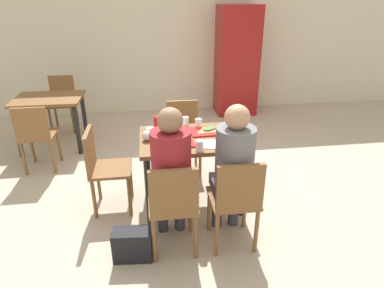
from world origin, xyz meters
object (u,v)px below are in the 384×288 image
(paper_plate_center, at_px, (175,130))
(background_chair_near, at_px, (36,133))
(soda_can, at_px, (235,128))
(drink_fridge, at_px, (237,61))
(person_in_red, at_px, (171,167))
(paper_plate_near_edge, at_px, (211,144))
(condiment_bottle, at_px, (157,124))
(background_chair_far, at_px, (62,99))
(tray_red_far, at_px, (208,131))
(plastic_cup_b, at_px, (200,146))
(pizza_slice_b, at_px, (209,129))
(chair_far_side, at_px, (183,131))
(pizza_slice_a, at_px, (173,142))
(chair_left_end, at_px, (102,164))
(person_in_brown_jacket, at_px, (233,163))
(plastic_cup_d, at_px, (198,123))
(foil_bundle, at_px, (147,136))
(main_table, at_px, (192,147))
(tray_red_near, at_px, (175,143))
(background_table, at_px, (50,106))
(plastic_cup_a, at_px, (185,121))
(chair_near_left, at_px, (173,203))
(plastic_cup_c, at_px, (150,133))
(chair_near_right, at_px, (236,198))
(handbag, at_px, (133,245))

(paper_plate_center, xyz_separation_m, background_chair_near, (-1.62, 0.72, -0.24))
(soda_can, relative_size, drink_fridge, 0.06)
(person_in_red, bearing_deg, paper_plate_near_edge, 44.90)
(condiment_bottle, relative_size, background_chair_far, 0.18)
(tray_red_far, height_order, plastic_cup_b, plastic_cup_b)
(pizza_slice_b, xyz_separation_m, drink_fridge, (1.01, 2.71, 0.18))
(chair_far_side, distance_m, pizza_slice_a, 0.97)
(chair_left_end, relative_size, person_in_brown_jacket, 0.68)
(paper_plate_near_edge, bearing_deg, person_in_brown_jacket, -75.91)
(plastic_cup_d, bearing_deg, foil_bundle, -154.20)
(background_chair_near, xyz_separation_m, background_chair_far, (0.00, 1.47, 0.00))
(main_table, relative_size, person_in_red, 0.81)
(person_in_red, xyz_separation_m, tray_red_near, (0.08, 0.49, -0.00))
(person_in_brown_jacket, relative_size, background_table, 1.42)
(condiment_bottle, bearing_deg, background_chair_far, 123.43)
(plastic_cup_d, relative_size, background_chair_near, 0.12)
(condiment_bottle, xyz_separation_m, background_chair_far, (-1.44, 2.19, -0.32))
(plastic_cup_a, distance_m, background_chair_far, 2.73)
(drink_fridge, distance_m, background_chair_near, 3.58)
(condiment_bottle, bearing_deg, chair_near_left, -85.41)
(chair_left_end, bearing_deg, paper_plate_near_edge, -11.05)
(pizza_slice_a, distance_m, plastic_cup_c, 0.30)
(paper_plate_near_edge, relative_size, plastic_cup_d, 2.20)
(condiment_bottle, bearing_deg, chair_near_right, -58.36)
(chair_far_side, distance_m, plastic_cup_a, 0.52)
(chair_far_side, height_order, pizza_slice_a, chair_far_side)
(chair_near_left, distance_m, paper_plate_center, 1.00)
(person_in_brown_jacket, bearing_deg, main_table, 112.69)
(person_in_red, relative_size, plastic_cup_d, 12.76)
(handbag, bearing_deg, pizza_slice_b, 48.52)
(chair_left_end, xyz_separation_m, person_in_brown_jacket, (1.16, -0.62, 0.25))
(main_table, bearing_deg, chair_near_right, -71.19)
(paper_plate_center, distance_m, background_table, 2.18)
(plastic_cup_c, bearing_deg, background_chair_near, 147.52)
(chair_near_right, bearing_deg, tray_red_near, 125.00)
(chair_near_left, xyz_separation_m, plastic_cup_d, (0.36, 1.00, 0.29))
(pizza_slice_b, bearing_deg, plastic_cup_b, -110.92)
(paper_plate_center, relative_size, pizza_slice_b, 0.80)
(chair_near_left, bearing_deg, plastic_cup_a, 77.81)
(plastic_cup_b, bearing_deg, background_chair_near, 145.42)
(paper_plate_near_edge, relative_size, drink_fridge, 0.12)
(main_table, distance_m, chair_left_end, 0.91)
(chair_near_right, height_order, pizza_slice_a, chair_near_right)
(main_table, relative_size, tray_red_far, 2.87)
(plastic_cup_a, distance_m, soda_can, 0.55)
(drink_fridge, bearing_deg, pizza_slice_b, -110.47)
(plastic_cup_b, bearing_deg, pizza_slice_b, 69.08)
(chair_far_side, bearing_deg, chair_near_left, -99.67)
(paper_plate_center, height_order, plastic_cup_b, plastic_cup_b)
(person_in_brown_jacket, bearing_deg, paper_plate_center, 116.64)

